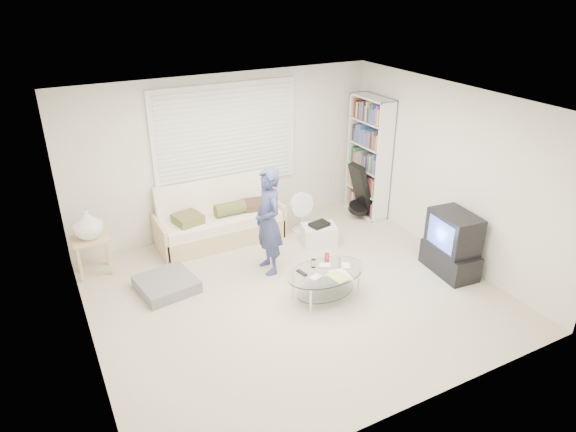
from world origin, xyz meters
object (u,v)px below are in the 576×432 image
futon_sofa (219,222)px  tv_unit (452,244)px  coffee_table (326,276)px  bookshelf (369,157)px

futon_sofa → tv_unit: 3.47m
tv_unit → coffee_table: size_ratio=0.81×
futon_sofa → bookshelf: size_ratio=0.96×
tv_unit → coffee_table: tv_unit is taller
bookshelf → tv_unit: bookshelf is taller
bookshelf → coffee_table: bookshelf is taller
tv_unit → coffee_table: (-1.88, 0.25, -0.11)m
futon_sofa → tv_unit: futon_sofa is taller
futon_sofa → coffee_table: futon_sofa is taller
futon_sofa → bookshelf: (2.64, -0.21, 0.70)m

